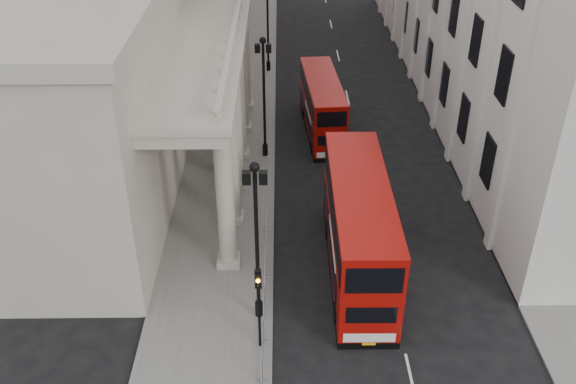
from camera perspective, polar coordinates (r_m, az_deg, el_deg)
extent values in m
plane|color=black|center=(28.44, -1.54, -16.48)|extent=(260.00, 260.00, 0.00)
cube|color=slate|center=(53.42, -4.43, 8.38)|extent=(6.00, 140.00, 0.12)
cube|color=slate|center=(54.86, 13.22, 8.26)|extent=(3.00, 140.00, 0.12)
cube|color=slate|center=(53.30, -1.23, 8.42)|extent=(0.20, 140.00, 0.14)
cube|color=#A49C8A|center=(41.42, -16.24, 8.97)|extent=(9.00, 28.00, 12.00)
cylinder|color=black|center=(30.91, -2.60, -10.29)|extent=(0.36, 0.36, 0.80)
cylinder|color=black|center=(28.62, -2.77, -4.93)|extent=(0.18, 0.18, 8.00)
sphere|color=black|center=(26.37, -3.00, 2.22)|extent=(0.44, 0.44, 0.44)
cube|color=black|center=(26.61, -2.22, 1.29)|extent=(0.35, 0.35, 0.55)
cube|color=black|center=(26.64, -3.72, 1.28)|extent=(0.35, 0.35, 0.55)
cylinder|color=black|center=(44.10, -2.04, 3.79)|extent=(0.36, 0.36, 0.80)
cylinder|color=black|center=(42.53, -2.13, 8.08)|extent=(0.18, 0.18, 8.00)
sphere|color=black|center=(41.05, -2.25, 13.32)|extent=(0.44, 0.44, 0.44)
cube|color=black|center=(41.20, -1.74, 12.67)|extent=(0.35, 0.35, 0.55)
cube|color=black|center=(41.22, -2.73, 12.66)|extent=(0.35, 0.35, 0.55)
cylinder|color=black|center=(58.70, -1.75, 11.15)|extent=(0.36, 0.36, 0.80)
cylinder|color=black|center=(57.53, -1.81, 14.50)|extent=(0.18, 0.18, 8.00)
cylinder|color=black|center=(28.55, -2.57, -11.04)|extent=(0.12, 0.12, 3.40)
cube|color=black|center=(27.14, -2.68, -7.71)|extent=(0.28, 0.22, 0.90)
sphere|color=black|center=(26.85, -2.70, -7.40)|extent=(0.18, 0.18, 0.18)
sphere|color=orange|center=(27.04, -2.68, -7.89)|extent=(0.18, 0.18, 0.18)
sphere|color=black|center=(27.23, -2.67, -8.37)|extent=(0.18, 0.18, 0.18)
cube|color=gray|center=(28.67, -2.26, -14.02)|extent=(0.50, 2.30, 1.10)
cube|color=gray|center=(30.35, -2.16, -10.84)|extent=(0.50, 2.30, 1.10)
cube|color=gray|center=(32.12, -2.07, -8.00)|extent=(0.50, 2.30, 1.10)
cube|color=gray|center=(33.96, -2.00, -5.46)|extent=(0.50, 2.30, 1.10)
cube|color=gray|center=(35.86, -1.93, -3.18)|extent=(0.50, 2.30, 1.10)
cube|color=#9F0B07|center=(33.31, 6.19, -4.71)|extent=(2.84, 11.71, 2.23)
cube|color=#9F0B07|center=(32.00, 6.42, -1.38)|extent=(2.84, 11.71, 1.95)
cube|color=#9F0B07|center=(31.40, 6.54, 0.32)|extent=(2.89, 11.75, 0.28)
cube|color=black|center=(34.10, 6.06, -6.47)|extent=(2.87, 11.71, 0.39)
cube|color=black|center=(33.15, 6.22, -4.32)|extent=(2.90, 9.48, 1.11)
cube|color=black|center=(31.94, 6.43, -1.21)|extent=(2.91, 11.04, 1.23)
cube|color=white|center=(29.41, 7.24, -12.71)|extent=(2.34, 0.08, 0.50)
cube|color=yellow|center=(29.66, 7.20, -13.24)|extent=(0.61, 0.05, 0.14)
cylinder|color=black|center=(30.67, 4.47, -10.68)|extent=(0.36, 1.12, 1.11)
cylinder|color=black|center=(30.97, 9.19, -10.56)|extent=(0.36, 1.12, 1.11)
cylinder|color=black|center=(35.95, 3.68, -3.35)|extent=(0.36, 1.12, 1.11)
cylinder|color=black|center=(36.21, 7.66, -3.31)|extent=(0.36, 1.12, 1.11)
cube|color=#9A0B07|center=(47.26, 3.03, 6.71)|extent=(2.91, 9.54, 1.79)
cube|color=#9A0B07|center=(46.50, 3.09, 8.79)|extent=(2.91, 9.54, 1.57)
cube|color=#9A0B07|center=(46.16, 3.12, 9.81)|extent=(2.94, 9.58, 0.22)
cube|color=black|center=(47.72, 2.99, 5.57)|extent=(2.92, 9.54, 0.31)
cube|color=black|center=(47.17, 3.03, 6.96)|extent=(2.83, 7.76, 0.90)
cube|color=black|center=(46.47, 3.09, 8.89)|extent=(2.92, 9.01, 0.99)
cube|color=white|center=(43.40, 3.80, 3.34)|extent=(1.88, 0.19, 0.40)
cube|color=yellow|center=(43.53, 3.78, 2.99)|extent=(0.49, 0.07, 0.12)
cylinder|color=black|center=(44.58, 2.24, 4.01)|extent=(0.35, 0.91, 0.90)
cylinder|color=black|center=(44.85, 4.82, 4.10)|extent=(0.35, 0.91, 0.90)
cylinder|color=black|center=(49.44, 1.50, 6.95)|extent=(0.35, 0.91, 0.90)
cylinder|color=black|center=(49.69, 3.84, 7.02)|extent=(0.35, 0.91, 0.90)
imported|color=black|center=(42.16, -6.16, 2.98)|extent=(0.78, 0.69, 1.80)
imported|color=black|center=(44.63, -5.18, 4.69)|extent=(0.88, 0.71, 1.71)
imported|color=black|center=(44.97, -5.51, 4.95)|extent=(0.89, 0.60, 1.79)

